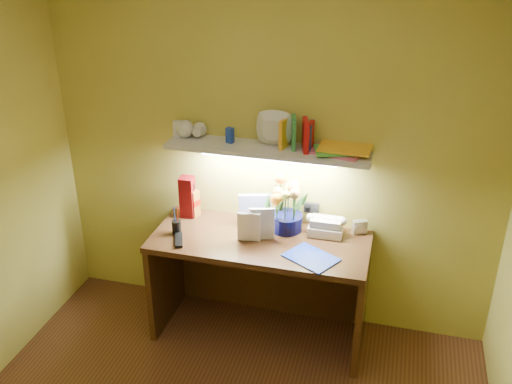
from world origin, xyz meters
TOP-DOWN VIEW (x-y plane):
  - desk at (0.00, 1.20)m, footprint 1.40×0.60m
  - flower_bouquet at (0.13, 1.37)m, footprint 0.29×0.29m
  - telephone at (0.40, 1.38)m, footprint 0.22×0.17m
  - desk_clock at (0.61, 1.44)m, footprint 0.10×0.08m
  - whisky_bottle at (-0.52, 1.39)m, footprint 0.08×0.08m
  - whisky_box at (-0.56, 1.38)m, footprint 0.10×0.10m
  - pen_cup at (-0.55, 1.14)m, footprint 0.07×0.07m
  - art_card at (-0.08, 1.38)m, footprint 0.22×0.10m
  - tv_remote at (-0.49, 1.04)m, footprint 0.11×0.18m
  - blue_folder at (0.36, 1.06)m, footprint 0.37×0.34m
  - desk_book_a at (-0.14, 1.16)m, footprint 0.15×0.03m
  - desk_book_b at (-0.07, 1.18)m, footprint 0.16×0.06m
  - wall_shelf at (0.03, 1.38)m, footprint 1.30×0.32m

SIDE VIEW (x-z plane):
  - desk at x=0.00m, z-range 0.00..0.75m
  - blue_folder at x=0.36m, z-range 0.75..0.76m
  - tv_remote at x=-0.49m, z-range 0.75..0.77m
  - desk_clock at x=0.61m, z-range 0.75..0.84m
  - telephone at x=0.40m, z-range 0.75..0.88m
  - pen_cup at x=-0.55m, z-range 0.75..0.90m
  - desk_book_a at x=-0.14m, z-range 0.75..0.95m
  - art_card at x=-0.08m, z-range 0.75..0.97m
  - desk_book_b at x=-0.07m, z-range 0.75..0.97m
  - whisky_bottle at x=-0.52m, z-range 0.75..0.99m
  - whisky_box at x=-0.56m, z-range 0.75..1.04m
  - flower_bouquet at x=0.13m, z-range 0.75..1.13m
  - wall_shelf at x=0.03m, z-range 1.22..1.45m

